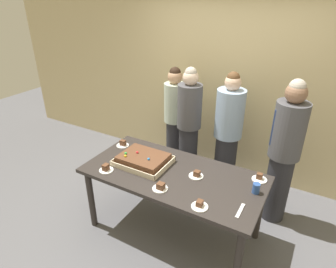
% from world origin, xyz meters
% --- Properties ---
extents(ground_plane, '(12.00, 12.00, 0.00)m').
position_xyz_m(ground_plane, '(0.00, 0.00, 0.00)').
color(ground_plane, '#5B5B60').
extents(interior_back_panel, '(8.00, 0.12, 3.00)m').
position_xyz_m(interior_back_panel, '(0.00, 1.60, 1.50)').
color(interior_back_panel, '#CCB784').
rests_on(interior_back_panel, ground_plane).
extents(party_table, '(1.87, 0.91, 0.79)m').
position_xyz_m(party_table, '(0.00, 0.00, 0.70)').
color(party_table, '#2D2826').
rests_on(party_table, ground_plane).
extents(sheet_cake, '(0.57, 0.45, 0.13)m').
position_xyz_m(sheet_cake, '(-0.37, -0.00, 0.84)').
color(sheet_cake, beige).
rests_on(sheet_cake, party_table).
extents(plated_slice_near_left, '(0.15, 0.15, 0.07)m').
position_xyz_m(plated_slice_near_left, '(0.03, -0.30, 0.82)').
color(plated_slice_near_left, white).
rests_on(plated_slice_near_left, party_table).
extents(plated_slice_near_right, '(0.15, 0.15, 0.06)m').
position_xyz_m(plated_slice_near_right, '(0.45, -0.35, 0.81)').
color(plated_slice_near_right, white).
rests_on(plated_slice_near_right, party_table).
extents(plated_slice_far_left, '(0.15, 0.15, 0.07)m').
position_xyz_m(plated_slice_far_left, '(0.24, 0.06, 0.81)').
color(plated_slice_far_left, white).
rests_on(plated_slice_far_left, party_table).
extents(plated_slice_far_right, '(0.15, 0.15, 0.07)m').
position_xyz_m(plated_slice_far_right, '(0.80, 0.32, 0.81)').
color(plated_slice_far_right, white).
rests_on(plated_slice_far_right, party_table).
extents(plated_slice_center_front, '(0.15, 0.15, 0.08)m').
position_xyz_m(plated_slice_center_front, '(-0.63, -0.31, 0.82)').
color(plated_slice_center_front, white).
rests_on(plated_slice_center_front, party_table).
extents(plated_slice_center_back, '(0.15, 0.15, 0.08)m').
position_xyz_m(plated_slice_center_back, '(-0.81, 0.21, 0.82)').
color(plated_slice_center_back, white).
rests_on(plated_slice_center_back, party_table).
extents(drink_cup_nearest, '(0.07, 0.07, 0.10)m').
position_xyz_m(drink_cup_nearest, '(0.83, 0.10, 0.84)').
color(drink_cup_nearest, '#2D5199').
rests_on(drink_cup_nearest, party_table).
extents(cake_server_utensil, '(0.03, 0.20, 0.01)m').
position_xyz_m(cake_server_utensil, '(0.78, -0.22, 0.80)').
color(cake_server_utensil, silver).
rests_on(cake_server_utensil, party_table).
extents(person_serving_front, '(0.31, 0.31, 1.68)m').
position_xyz_m(person_serving_front, '(-0.26, 0.89, 0.88)').
color(person_serving_front, '#28282D').
rests_on(person_serving_front, ground_plane).
extents(person_green_shirt_behind, '(0.34, 0.34, 1.72)m').
position_xyz_m(person_green_shirt_behind, '(0.94, 0.82, 0.90)').
color(person_green_shirt_behind, '#28282D').
rests_on(person_green_shirt_behind, ground_plane).
extents(person_striped_tie_right, '(0.30, 0.30, 1.58)m').
position_xyz_m(person_striped_tie_right, '(-0.62, 1.16, 0.83)').
color(person_striped_tie_right, '#28282D').
rests_on(person_striped_tie_right, ground_plane).
extents(person_far_right_suit, '(0.35, 0.35, 1.65)m').
position_xyz_m(person_far_right_suit, '(0.22, 1.05, 0.85)').
color(person_far_right_suit, '#28282D').
rests_on(person_far_right_suit, ground_plane).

